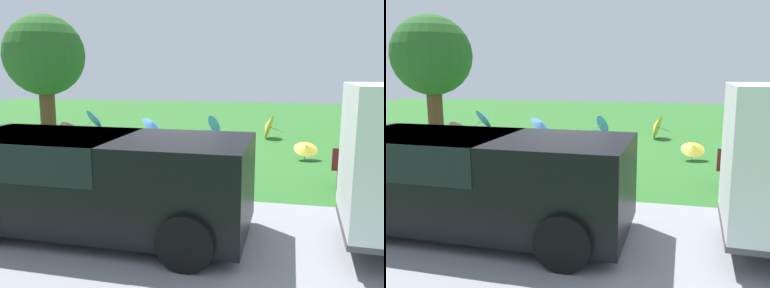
% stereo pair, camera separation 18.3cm
% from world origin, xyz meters
% --- Properties ---
extents(ground, '(40.00, 40.00, 0.00)m').
position_xyz_m(ground, '(0.00, 0.00, 0.00)').
color(ground, '#2D6B28').
extents(road_strip, '(40.00, 4.25, 0.01)m').
position_xyz_m(road_strip, '(0.00, 6.65, 0.00)').
color(road_strip, gray).
rests_on(road_strip, ground).
extents(van_dark, '(4.63, 2.19, 1.53)m').
position_xyz_m(van_dark, '(-0.23, 6.50, 0.91)').
color(van_dark, black).
rests_on(van_dark, ground).
extents(park_bench, '(1.65, 0.69, 0.90)m').
position_xyz_m(park_bench, '(-4.98, 3.32, 0.47)').
color(park_bench, maroon).
rests_on(park_bench, ground).
extents(shade_tree, '(2.20, 2.20, 4.02)m').
position_xyz_m(shade_tree, '(3.35, 1.90, 2.86)').
color(shade_tree, brown).
rests_on(shade_tree, ground).
extents(parasol_blue_0, '(0.87, 0.94, 0.73)m').
position_xyz_m(parasol_blue_0, '(1.95, -3.11, 0.42)').
color(parasol_blue_0, tan).
rests_on(parasol_blue_0, ground).
extents(parasol_teal_0, '(0.83, 0.84, 0.80)m').
position_xyz_m(parasol_teal_0, '(0.07, 2.46, 0.40)').
color(parasol_teal_0, tan).
rests_on(parasol_teal_0, ground).
extents(parasol_pink_0, '(1.01, 0.93, 0.82)m').
position_xyz_m(parasol_pink_0, '(4.24, -0.95, 0.41)').
color(parasol_pink_0, tan).
rests_on(parasol_pink_0, ground).
extents(parasol_yellow_0, '(0.72, 0.78, 0.71)m').
position_xyz_m(parasol_yellow_0, '(3.04, 0.31, 0.42)').
color(parasol_yellow_0, tan).
rests_on(parasol_yellow_0, ground).
extents(parasol_teal_1, '(1.02, 0.99, 0.96)m').
position_xyz_m(parasol_teal_1, '(-1.27, 1.60, 0.48)').
color(parasol_teal_1, tan).
rests_on(parasol_teal_1, ground).
extents(parasol_yellow_1, '(0.72, 0.71, 0.59)m').
position_xyz_m(parasol_yellow_1, '(-3.80, 0.48, 0.37)').
color(parasol_yellow_1, tan).
rests_on(parasol_yellow_1, ground).
extents(parasol_blue_4, '(1.18, 1.15, 0.89)m').
position_xyz_m(parasol_blue_4, '(4.87, -4.15, 0.45)').
color(parasol_blue_4, tan).
rests_on(parasol_blue_4, ground).
extents(parasol_blue_5, '(0.80, 0.80, 0.76)m').
position_xyz_m(parasol_blue_5, '(-0.47, -3.86, 0.38)').
color(parasol_blue_5, tan).
rests_on(parasol_blue_5, ground).
extents(parasol_yellow_3, '(0.92, 0.96, 0.91)m').
position_xyz_m(parasol_yellow_3, '(-2.56, -3.08, 0.46)').
color(parasol_yellow_3, tan).
rests_on(parasol_yellow_3, ground).
extents(parasol_orange_1, '(0.67, 0.58, 0.52)m').
position_xyz_m(parasol_orange_1, '(-1.21, -0.71, 0.26)').
color(parasol_orange_1, tan).
rests_on(parasol_orange_1, ground).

